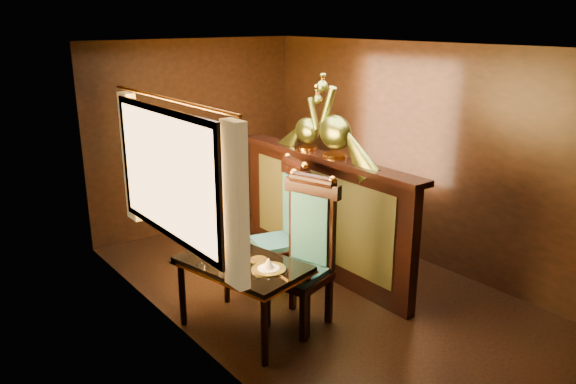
{
  "coord_description": "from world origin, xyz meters",
  "views": [
    {
      "loc": [
        -3.52,
        -4.04,
        2.74
      ],
      "look_at": [
        -0.16,
        0.29,
        1.04
      ],
      "focal_mm": 35.0,
      "sensor_mm": 36.0,
      "label": 1
    }
  ],
  "objects_px": {
    "dining_table": "(242,269)",
    "peacock_right": "(307,119)",
    "chair_right": "(288,222)",
    "peacock_left": "(336,117)",
    "chair_left": "(307,246)"
  },
  "relations": [
    {
      "from": "dining_table",
      "to": "peacock_left",
      "type": "bearing_deg",
      "value": 0.85
    },
    {
      "from": "dining_table",
      "to": "chair_left",
      "type": "distance_m",
      "value": 0.63
    },
    {
      "from": "dining_table",
      "to": "peacock_right",
      "type": "distance_m",
      "value": 1.92
    },
    {
      "from": "chair_left",
      "to": "chair_right",
      "type": "bearing_deg",
      "value": 50.51
    },
    {
      "from": "dining_table",
      "to": "chair_right",
      "type": "xyz_separation_m",
      "value": [
        0.86,
        0.45,
        0.12
      ]
    },
    {
      "from": "peacock_left",
      "to": "peacock_right",
      "type": "height_order",
      "value": "peacock_left"
    },
    {
      "from": "chair_right",
      "to": "dining_table",
      "type": "bearing_deg",
      "value": -138.6
    },
    {
      "from": "chair_right",
      "to": "peacock_right",
      "type": "distance_m",
      "value": 1.14
    },
    {
      "from": "chair_left",
      "to": "chair_right",
      "type": "height_order",
      "value": "chair_left"
    },
    {
      "from": "dining_table",
      "to": "chair_right",
      "type": "distance_m",
      "value": 0.98
    },
    {
      "from": "dining_table",
      "to": "peacock_left",
      "type": "xyz_separation_m",
      "value": [
        1.38,
        0.32,
        1.17
      ]
    },
    {
      "from": "dining_table",
      "to": "peacock_right",
      "type": "xyz_separation_m",
      "value": [
        1.38,
        0.78,
        1.08
      ]
    },
    {
      "from": "dining_table",
      "to": "peacock_left",
      "type": "height_order",
      "value": "peacock_left"
    },
    {
      "from": "dining_table",
      "to": "peacock_right",
      "type": "bearing_deg",
      "value": 16.95
    },
    {
      "from": "dining_table",
      "to": "chair_right",
      "type": "relative_size",
      "value": 0.91
    }
  ]
}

